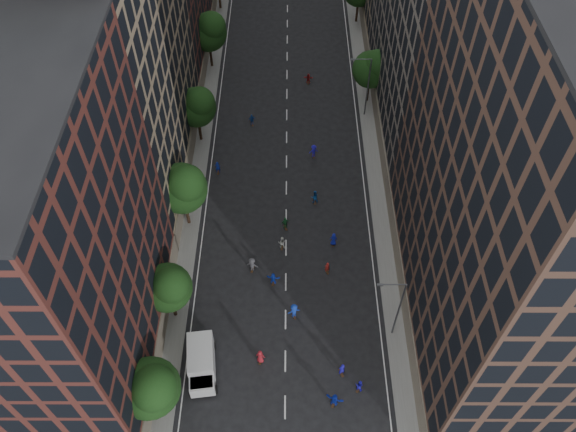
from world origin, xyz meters
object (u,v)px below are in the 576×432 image
object	(u,v)px
streetlamp_near	(397,307)
skater_1	(342,369)
cargo_van	(201,363)
skater_2	(359,386)
streetlamp_far	(366,84)
skater_0	(193,385)

from	to	relation	value
streetlamp_near	skater_1	xyz separation A→B (m)	(-5.05, -4.22, -4.29)
cargo_van	skater_2	bearing A→B (deg)	-14.15
skater_1	streetlamp_far	bearing A→B (deg)	-119.44
streetlamp_near	streetlamp_far	size ratio (longest dim) A/B	1.00
streetlamp_far	skater_0	world-z (taller)	streetlamp_far
streetlamp_near	cargo_van	bearing A→B (deg)	-167.87
skater_0	cargo_van	bearing A→B (deg)	-90.58
skater_1	streetlamp_near	bearing A→B (deg)	-161.86
streetlamp_near	skater_1	distance (m)	7.86
cargo_van	skater_0	bearing A→B (deg)	-117.00
streetlamp_far	cargo_van	bearing A→B (deg)	-116.23
skater_0	streetlamp_near	bearing A→B (deg)	-143.50
streetlamp_near	skater_0	size ratio (longest dim) A/B	5.70
skater_2	streetlamp_far	bearing A→B (deg)	-70.24
streetlamp_near	streetlamp_far	distance (m)	33.00
streetlamp_far	skater_2	distance (m)	39.16
streetlamp_near	cargo_van	xyz separation A→B (m)	(-18.18, -3.91, -3.65)
cargo_van	skater_0	size ratio (longest dim) A/B	3.57
skater_1	skater_2	distance (m)	2.16
streetlamp_far	streetlamp_near	bearing A→B (deg)	-90.00
skater_0	skater_1	size ratio (longest dim) A/B	0.91
streetlamp_far	skater_2	size ratio (longest dim) A/B	5.80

